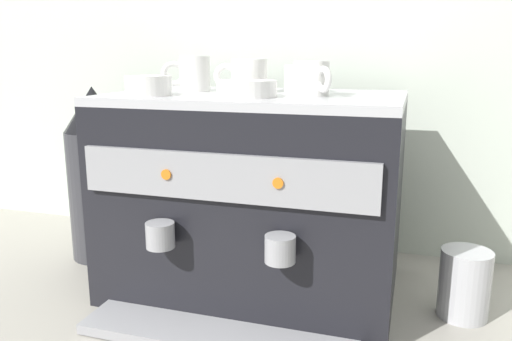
{
  "coord_description": "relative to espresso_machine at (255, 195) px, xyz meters",
  "views": [
    {
      "loc": [
        0.33,
        -1.06,
        0.53
      ],
      "look_at": [
        0.0,
        0.0,
        0.28
      ],
      "focal_mm": 35.56,
      "sensor_mm": 36.0,
      "label": 1
    }
  ],
  "objects": [
    {
      "name": "espresso_machine",
      "position": [
        0.0,
        0.0,
        0.0
      ],
      "size": [
        0.63,
        0.52,
        0.45
      ],
      "color": "black",
      "rests_on": "ground_plane"
    },
    {
      "name": "coffee_grinder",
      "position": [
        -0.46,
        0.06,
        0.0
      ],
      "size": [
        0.15,
        0.15,
        0.46
      ],
      "color": "#333338",
      "rests_on": "ground_plane"
    },
    {
      "name": "ceramic_cup_1",
      "position": [
        -0.16,
        0.04,
        0.27
      ],
      "size": [
        0.11,
        0.08,
        0.08
      ],
      "color": "white",
      "rests_on": "espresso_machine"
    },
    {
      "name": "ceramic_bowl_0",
      "position": [
        0.01,
        -0.09,
        0.24
      ],
      "size": [
        0.12,
        0.12,
        0.03
      ],
      "color": "white",
      "rests_on": "espresso_machine"
    },
    {
      "name": "ceramic_cup_2",
      "position": [
        -0.03,
        0.03,
        0.26
      ],
      "size": [
        0.12,
        0.08,
        0.07
      ],
      "color": "white",
      "rests_on": "espresso_machine"
    },
    {
      "name": "ceramic_cup_0",
      "position": [
        0.13,
        -0.01,
        0.26
      ],
      "size": [
        0.09,
        0.1,
        0.07
      ],
      "color": "white",
      "rests_on": "espresso_machine"
    },
    {
      "name": "milk_pitcher",
      "position": [
        0.45,
        -0.0,
        -0.15
      ],
      "size": [
        0.1,
        0.1,
        0.14
      ],
      "primitive_type": "cylinder",
      "color": "#B7B7BC",
      "rests_on": "ground_plane"
    },
    {
      "name": "tiled_backsplash_wall",
      "position": [
        0.0,
        0.33,
        0.26
      ],
      "size": [
        2.8,
        0.03,
        0.97
      ],
      "primitive_type": "cube",
      "color": "silver",
      "rests_on": "ground_plane"
    },
    {
      "name": "ceramic_bowl_1",
      "position": [
        -0.2,
        -0.11,
        0.25
      ],
      "size": [
        0.1,
        0.1,
        0.04
      ],
      "color": "white",
      "rests_on": "espresso_machine"
    },
    {
      "name": "ceramic_cup_3",
      "position": [
        0.08,
        0.07,
        0.26
      ],
      "size": [
        0.07,
        0.09,
        0.06
      ],
      "color": "white",
      "rests_on": "espresso_machine"
    },
    {
      "name": "ground_plane",
      "position": [
        0.0,
        0.0,
        -0.22
      ],
      "size": [
        4.0,
        4.0,
        0.0
      ],
      "primitive_type": "plane",
      "color": "#9E998E"
    }
  ]
}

